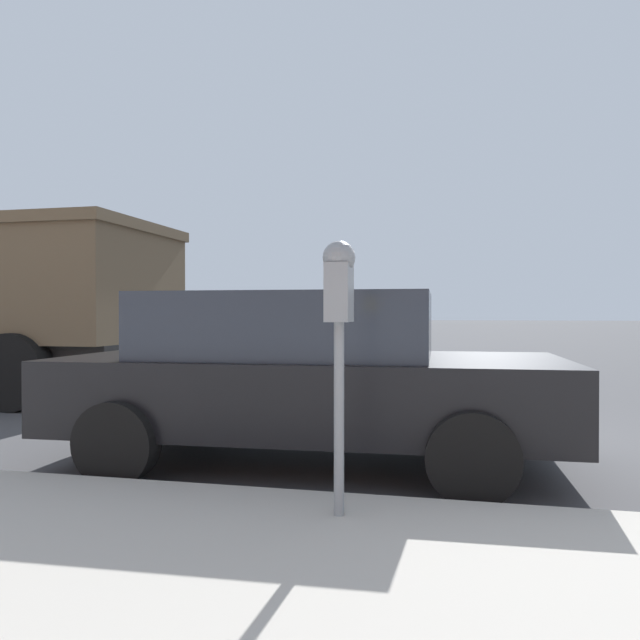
% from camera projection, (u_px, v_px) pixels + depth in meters
% --- Properties ---
extents(ground_plane, '(220.00, 220.00, 0.00)m').
position_uv_depth(ground_plane, '(457.00, 447.00, 6.05)').
color(ground_plane, '#424244').
extents(parking_meter, '(0.21, 0.19, 1.59)m').
position_uv_depth(parking_meter, '(339.00, 306.00, 3.60)').
color(parking_meter, gray).
rests_on(parking_meter, sidewalk).
extents(car_black, '(2.28, 4.30, 1.47)m').
position_uv_depth(car_black, '(306.00, 373.00, 5.43)').
color(car_black, black).
rests_on(car_black, ground_plane).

